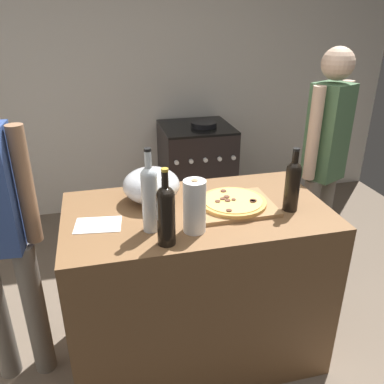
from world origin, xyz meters
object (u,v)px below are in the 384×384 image
at_px(mixing_bowl, 151,185).
at_px(stove, 196,172).
at_px(paper_towel_roll, 195,206).
at_px(wine_bottle_amber, 150,196).
at_px(wine_bottle_dark, 293,183).
at_px(wine_bottle_clear, 166,213).
at_px(person_in_red, 324,159).
at_px(pizza, 233,202).

relative_size(mixing_bowl, stove, 0.32).
relative_size(paper_towel_roll, wine_bottle_amber, 0.64).
bearing_deg(mixing_bowl, wine_bottle_dark, -21.81).
bearing_deg(wine_bottle_clear, mixing_bowl, 89.89).
height_order(paper_towel_roll, wine_bottle_amber, wine_bottle_amber).
relative_size(wine_bottle_amber, person_in_red, 0.24).
xyz_separation_m(mixing_bowl, wine_bottle_dark, (0.65, -0.26, 0.05)).
distance_m(paper_towel_roll, stove, 1.96).
distance_m(pizza, wine_bottle_clear, 0.47).
bearing_deg(pizza, wine_bottle_clear, -146.45).
height_order(wine_bottle_amber, person_in_red, person_in_red).
xyz_separation_m(wine_bottle_clear, person_in_red, (1.17, 0.72, -0.13)).
distance_m(paper_towel_roll, wine_bottle_amber, 0.20).
distance_m(mixing_bowl, wine_bottle_dark, 0.70).
bearing_deg(wine_bottle_clear, wine_bottle_dark, 14.21).
height_order(wine_bottle_dark, stove, wine_bottle_dark).
bearing_deg(wine_bottle_clear, wine_bottle_amber, 109.94).
xyz_separation_m(wine_bottle_dark, stove, (-0.04, 1.72, -0.61)).
distance_m(pizza, stove, 1.72).
distance_m(mixing_bowl, paper_towel_roll, 0.38).
bearing_deg(wine_bottle_dark, wine_bottle_clear, -165.79).
relative_size(mixing_bowl, paper_towel_roll, 1.18).
relative_size(pizza, wine_bottle_clear, 0.98).
distance_m(stove, person_in_red, 1.37).
distance_m(wine_bottle_clear, wine_bottle_dark, 0.67).
bearing_deg(mixing_bowl, pizza, -24.02).
distance_m(pizza, wine_bottle_amber, 0.47).
xyz_separation_m(paper_towel_roll, wine_bottle_amber, (-0.19, 0.05, 0.05)).
relative_size(mixing_bowl, wine_bottle_dark, 0.91).
relative_size(mixing_bowl, wine_bottle_amber, 0.75).
bearing_deg(paper_towel_roll, wine_bottle_dark, 9.86).
bearing_deg(wine_bottle_amber, stove, 69.39).
bearing_deg(wine_bottle_amber, wine_bottle_dark, 2.84).
distance_m(wine_bottle_clear, person_in_red, 1.38).
bearing_deg(wine_bottle_clear, paper_towel_roll, 28.47).
bearing_deg(mixing_bowl, paper_towel_roll, -68.21).
relative_size(wine_bottle_dark, person_in_red, 0.20).
bearing_deg(pizza, wine_bottle_amber, -163.91).
distance_m(mixing_bowl, wine_bottle_clear, 0.43).
height_order(pizza, person_in_red, person_in_red).
relative_size(wine_bottle_amber, stove, 0.42).
bearing_deg(stove, pizza, -98.02).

